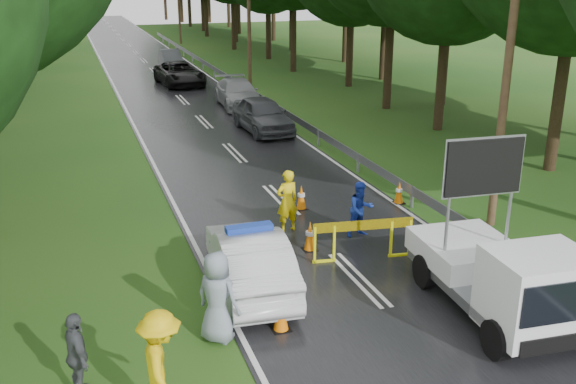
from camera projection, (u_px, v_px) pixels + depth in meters
name	position (u px, v px, depth m)	size (l,w,h in m)	color
ground	(358.00, 280.00, 15.51)	(160.00, 160.00, 0.00)	#184714
road	(166.00, 84.00, 42.31)	(7.00, 140.00, 0.02)	black
guardrail	(222.00, 73.00, 42.97)	(0.12, 60.06, 0.70)	gray
utility_pole_near	(510.00, 50.00, 17.23)	(1.40, 0.24, 10.00)	#472D21
utility_pole_mid	(249.00, 4.00, 40.47)	(1.40, 0.24, 10.00)	#472D21
police_sedan	(250.00, 260.00, 14.86)	(1.87, 4.48, 1.59)	silver
work_truck	(504.00, 276.00, 13.46)	(2.36, 4.75, 3.68)	gray
barrier	(363.00, 230.00, 16.31)	(2.61, 0.43, 1.09)	#EDEF0D
officer	(287.00, 201.00, 18.10)	(0.67, 0.44, 1.83)	yellow
civilian	(361.00, 209.00, 17.81)	(0.77, 0.60, 1.59)	#1C39B7
bystander_left	(161.00, 365.00, 10.46)	(1.26, 0.73, 1.95)	yellow
bystander_mid	(78.00, 356.00, 11.01)	(0.95, 0.39, 1.62)	#45484D
bystander_right	(217.00, 297.00, 12.68)	(0.94, 0.61, 1.91)	gray
queue_car_first	(263.00, 115.00, 29.51)	(1.87, 4.65, 1.58)	#414249
queue_car_second	(238.00, 93.00, 35.02)	(2.03, 5.00, 1.45)	#929399
queue_car_third	(180.00, 73.00, 41.63)	(2.46, 5.34, 1.49)	black
queue_car_fourth	(171.00, 59.00, 49.22)	(1.42, 4.09, 1.35)	#45494E
cone_near_left	(281.00, 313.00, 13.20)	(0.38, 0.38, 0.81)	black
cone_center	(310.00, 236.00, 17.01)	(0.39, 0.39, 0.82)	black
cone_far	(301.00, 198.00, 19.96)	(0.37, 0.37, 0.79)	black
cone_left_mid	(231.00, 275.00, 14.90)	(0.36, 0.36, 0.77)	black
cone_right	(399.00, 193.00, 20.48)	(0.35, 0.35, 0.74)	black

